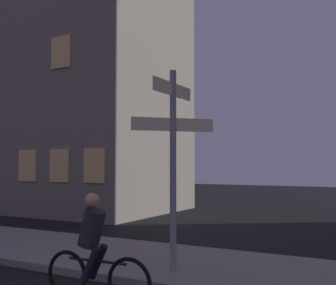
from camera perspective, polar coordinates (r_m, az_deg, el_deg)
name	(u,v)px	position (r m, az deg, el deg)	size (l,w,h in m)	color
sidewalk_kerb	(255,274)	(7.98, 11.89, -17.25)	(40.00, 3.04, 0.14)	gray
signpost	(173,151)	(7.56, 0.70, -1.20)	(1.12, 1.42, 3.62)	gray
cyclist	(94,251)	(6.48, -10.06, -14.46)	(1.82, 0.35, 1.61)	black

